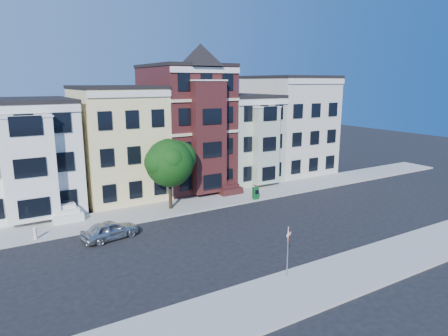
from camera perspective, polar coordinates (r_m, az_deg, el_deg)
ground at (r=30.17m, az=6.89°, el=-8.49°), size 120.00×120.00×0.00m
far_sidewalk at (r=36.42m, az=-0.89°, el=-4.62°), size 60.00×4.00×0.15m
near_sidewalk at (r=24.89m, az=18.63°, el=-13.57°), size 60.00×4.00×0.15m
house_white at (r=37.20m, az=-26.79°, el=1.42°), size 8.00×9.00×9.00m
house_yellow at (r=38.51m, az=-14.95°, el=3.41°), size 7.00×9.00×10.00m
house_brown at (r=40.86m, az=-5.54°, el=5.67°), size 7.00×9.00×12.00m
house_green at (r=44.23m, az=2.12°, el=4.26°), size 6.00×9.00×9.00m
house_cream at (r=48.28m, az=9.13°, el=5.99°), size 8.00×9.00×11.00m
street_tree at (r=33.26m, az=-7.78°, el=0.26°), size 7.43×7.43×7.29m
parked_car at (r=28.82m, az=-15.96°, el=-8.51°), size 4.10×2.25×1.32m
newspaper_box at (r=36.47m, az=4.53°, el=-3.61°), size 0.59×0.55×1.10m
fire_hydrant at (r=30.29m, az=-25.36°, el=-8.56°), size 0.32×0.32×0.69m
stop_sign at (r=22.32m, az=9.09°, el=-11.28°), size 0.87×0.49×3.28m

